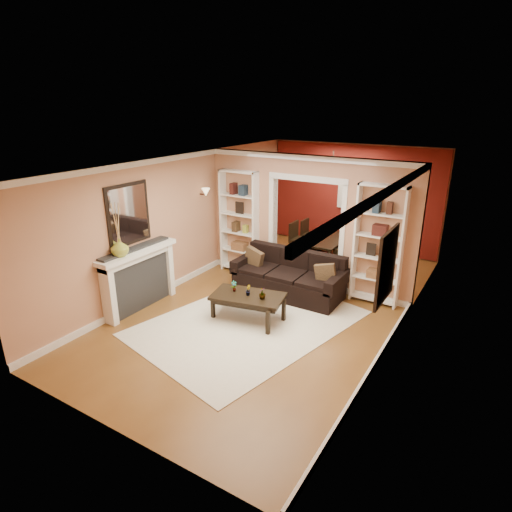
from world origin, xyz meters
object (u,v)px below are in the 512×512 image
Objects in this scene: bookshelf_left at (240,223)px; bookshelf_right at (378,246)px; dining_table at (328,249)px; coffee_table at (248,307)px; fireplace at (140,279)px; sofa at (288,275)px.

bookshelf_right is (3.10, 0.00, 0.00)m from bookshelf_left.
bookshelf_right is at bearing -136.53° from dining_table.
bookshelf_left is at bearing 114.91° from coffee_table.
bookshelf_left is 2.65m from fireplace.
bookshelf_left reaches higher than sofa.
dining_table is (1.40, 1.79, -0.89)m from bookshelf_left.
dining_table is (-0.13, 2.37, -0.17)m from sofa.
coffee_table is at bearing 18.55° from fireplace.
bookshelf_left is 2.44m from dining_table.
fireplace reaches higher than coffee_table.
coffee_table is 3.67m from dining_table.
sofa is 0.97× the size of bookshelf_right.
coffee_table is 0.84× the size of dining_table.
coffee_table is (-0.13, -1.30, -0.20)m from sofa.
dining_table is at bearing 51.93° from bookshelf_left.
bookshelf_right is 1.35× the size of fireplace.
bookshelf_left is 1.35× the size of fireplace.
fireplace is 1.13× the size of dining_table.
coffee_table is 2.52m from bookshelf_left.
bookshelf_left is (-1.41, 1.88, 0.91)m from coffee_table.
fireplace is at bearing -136.79° from sofa.
bookshelf_left is 1.00× the size of bookshelf_right.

